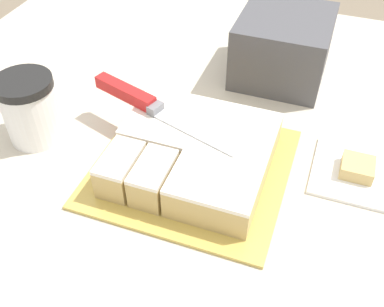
# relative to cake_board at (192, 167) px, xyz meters

# --- Properties ---
(countertop) EXTENTS (1.40, 1.10, 0.89)m
(countertop) POSITION_rel_cake_board_xyz_m (0.08, 0.09, -0.45)
(countertop) COLOR beige
(countertop) RESTS_ON ground_plane
(cake_board) EXTENTS (0.31, 0.29, 0.01)m
(cake_board) POSITION_rel_cake_board_xyz_m (0.00, 0.00, 0.00)
(cake_board) COLOR gold
(cake_board) RESTS_ON countertop
(cake) EXTENTS (0.24, 0.23, 0.06)m
(cake) POSITION_rel_cake_board_xyz_m (0.00, 0.00, 0.03)
(cake) COLOR tan
(cake) RESTS_ON cake_board
(knife) EXTENTS (0.28, 0.11, 0.02)m
(knife) POSITION_rel_cake_board_xyz_m (-0.12, 0.06, 0.07)
(knife) COLOR silver
(knife) RESTS_ON cake
(coffee_cup) EXTENTS (0.10, 0.10, 0.12)m
(coffee_cup) POSITION_rel_cake_board_xyz_m (-0.28, -0.01, 0.06)
(coffee_cup) COLOR white
(coffee_cup) RESTS_ON countertop
(paper_napkin) EXTENTS (0.14, 0.14, 0.01)m
(paper_napkin) POSITION_rel_cake_board_xyz_m (0.25, 0.08, 0.00)
(paper_napkin) COLOR white
(paper_napkin) RESTS_ON countertop
(brownie) EXTENTS (0.05, 0.05, 0.02)m
(brownie) POSITION_rel_cake_board_xyz_m (0.25, 0.08, 0.01)
(brownie) COLOR tan
(brownie) RESTS_ON paper_napkin
(storage_box) EXTENTS (0.18, 0.19, 0.13)m
(storage_box) POSITION_rel_cake_board_xyz_m (0.07, 0.32, 0.06)
(storage_box) COLOR #47474C
(storage_box) RESTS_ON countertop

